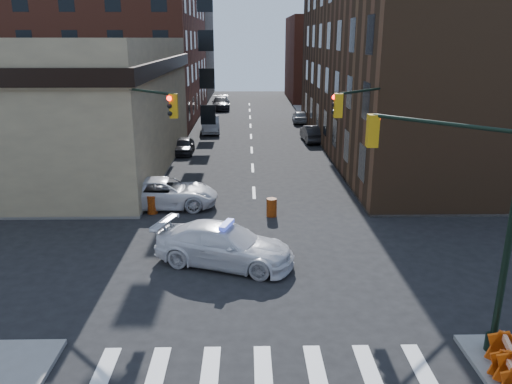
{
  "coord_description": "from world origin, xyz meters",
  "views": [
    {
      "loc": [
        -0.44,
        -18.9,
        9.01
      ],
      "look_at": [
        -0.01,
        3.05,
        2.2
      ],
      "focal_mm": 35.0,
      "sensor_mm": 36.0,
      "label": 1
    }
  ],
  "objects_px": {
    "parked_car_wnear": "(184,146)",
    "parked_car_wfar": "(210,124)",
    "barricade_se_a": "(508,374)",
    "barrel_bank": "(152,204)",
    "barricade_nw_a": "(80,202)",
    "pickup": "(164,193)",
    "parked_car_enear": "(312,133)",
    "pedestrian_b": "(99,197)",
    "barrel_road": "(272,207)",
    "police_car": "(225,245)",
    "pedestrian_a": "(132,197)"
  },
  "relations": [
    {
      "from": "parked_car_wnear",
      "to": "parked_car_wfar",
      "type": "xyz_separation_m",
      "value": [
        1.49,
        9.31,
        0.17
      ]
    },
    {
      "from": "parked_car_wnear",
      "to": "barricade_se_a",
      "type": "bearing_deg",
      "value": -68.22
    },
    {
      "from": "barrel_bank",
      "to": "barricade_nw_a",
      "type": "xyz_separation_m",
      "value": [
        -3.79,
        0.02,
        0.14
      ]
    },
    {
      "from": "pickup",
      "to": "parked_car_enear",
      "type": "distance_m",
      "value": 20.87
    },
    {
      "from": "pickup",
      "to": "barricade_nw_a",
      "type": "distance_m",
      "value": 4.43
    },
    {
      "from": "pedestrian_b",
      "to": "barricade_nw_a",
      "type": "distance_m",
      "value": 1.13
    },
    {
      "from": "parked_car_wfar",
      "to": "parked_car_enear",
      "type": "distance_m",
      "value": 10.58
    },
    {
      "from": "barrel_road",
      "to": "barricade_nw_a",
      "type": "distance_m",
      "value": 10.18
    },
    {
      "from": "pickup",
      "to": "pedestrian_b",
      "type": "xyz_separation_m",
      "value": [
        -3.24,
        -1.21,
        0.18
      ]
    },
    {
      "from": "police_car",
      "to": "pickup",
      "type": "height_order",
      "value": "police_car"
    },
    {
      "from": "police_car",
      "to": "pedestrian_a",
      "type": "xyz_separation_m",
      "value": [
        -5.15,
        6.21,
        0.09
      ]
    },
    {
      "from": "pedestrian_a",
      "to": "parked_car_wnear",
      "type": "bearing_deg",
      "value": 91.9
    },
    {
      "from": "pedestrian_a",
      "to": "pedestrian_b",
      "type": "relative_size",
      "value": 0.92
    },
    {
      "from": "pedestrian_b",
      "to": "barrel_bank",
      "type": "xyz_separation_m",
      "value": [
        2.73,
        0.15,
        -0.5
      ]
    },
    {
      "from": "parked_car_wnear",
      "to": "pickup",
      "type": "bearing_deg",
      "value": -88.49
    },
    {
      "from": "pedestrian_b",
      "to": "barricade_se_a",
      "type": "distance_m",
      "value": 20.4
    },
    {
      "from": "pickup",
      "to": "barrel_bank",
      "type": "bearing_deg",
      "value": 153.11
    },
    {
      "from": "pickup",
      "to": "barrel_road",
      "type": "bearing_deg",
      "value": -106.95
    },
    {
      "from": "barrel_bank",
      "to": "pedestrian_a",
      "type": "bearing_deg",
      "value": -173.19
    },
    {
      "from": "barrel_road",
      "to": "pedestrian_b",
      "type": "bearing_deg",
      "value": 177.32
    },
    {
      "from": "barrel_bank",
      "to": "barricade_nw_a",
      "type": "relative_size",
      "value": 0.76
    },
    {
      "from": "parked_car_wnear",
      "to": "barricade_nw_a",
      "type": "bearing_deg",
      "value": -105.42
    },
    {
      "from": "pickup",
      "to": "pedestrian_b",
      "type": "height_order",
      "value": "pedestrian_b"
    },
    {
      "from": "parked_car_enear",
      "to": "barricade_nw_a",
      "type": "xyz_separation_m",
      "value": [
        -14.79,
        -19.09,
        -0.1
      ]
    },
    {
      "from": "barrel_bank",
      "to": "pedestrian_b",
      "type": "bearing_deg",
      "value": -176.94
    },
    {
      "from": "police_car",
      "to": "pedestrian_b",
      "type": "relative_size",
      "value": 3.42
    },
    {
      "from": "police_car",
      "to": "barricade_nw_a",
      "type": "bearing_deg",
      "value": 70.07
    },
    {
      "from": "barricade_nw_a",
      "to": "parked_car_wfar",
      "type": "bearing_deg",
      "value": 69.94
    },
    {
      "from": "pickup",
      "to": "barricade_se_a",
      "type": "bearing_deg",
      "value": -144.86
    },
    {
      "from": "pedestrian_a",
      "to": "barrel_road",
      "type": "relative_size",
      "value": 1.62
    },
    {
      "from": "pedestrian_a",
      "to": "parked_car_wfar",
      "type": "bearing_deg",
      "value": 89.9
    },
    {
      "from": "parked_car_enear",
      "to": "parked_car_wnear",
      "type": "bearing_deg",
      "value": 19.53
    },
    {
      "from": "barricade_nw_a",
      "to": "pedestrian_b",
      "type": "bearing_deg",
      "value": -16.57
    },
    {
      "from": "pedestrian_a",
      "to": "barricade_nw_a",
      "type": "bearing_deg",
      "value": -177.08
    },
    {
      "from": "parked_car_enear",
      "to": "barricade_se_a",
      "type": "xyz_separation_m",
      "value": [
        0.9,
        -33.46,
        -0.19
      ]
    },
    {
      "from": "pedestrian_b",
      "to": "barricade_se_a",
      "type": "bearing_deg",
      "value": -42.26
    },
    {
      "from": "pickup",
      "to": "barrel_bank",
      "type": "height_order",
      "value": "pickup"
    },
    {
      "from": "police_car",
      "to": "pickup",
      "type": "relative_size",
      "value": 0.99
    },
    {
      "from": "police_car",
      "to": "barrel_road",
      "type": "height_order",
      "value": "police_car"
    },
    {
      "from": "pedestrian_b",
      "to": "barricade_nw_a",
      "type": "xyz_separation_m",
      "value": [
        -1.06,
        0.17,
        -0.36
      ]
    },
    {
      "from": "parked_car_enear",
      "to": "barricade_se_a",
      "type": "relative_size",
      "value": 4.21
    },
    {
      "from": "barrel_road",
      "to": "barrel_bank",
      "type": "bearing_deg",
      "value": 174.86
    },
    {
      "from": "police_car",
      "to": "barricade_nw_a",
      "type": "distance_m",
      "value": 10.16
    },
    {
      "from": "parked_car_enear",
      "to": "pedestrian_b",
      "type": "height_order",
      "value": "pedestrian_b"
    },
    {
      "from": "barrel_bank",
      "to": "barricade_se_a",
      "type": "relative_size",
      "value": 0.94
    },
    {
      "from": "pickup",
      "to": "parked_car_wnear",
      "type": "relative_size",
      "value": 1.54
    },
    {
      "from": "police_car",
      "to": "pedestrian_a",
      "type": "bearing_deg",
      "value": 58.46
    },
    {
      "from": "parked_car_wnear",
      "to": "barricade_nw_a",
      "type": "distance_m",
      "value": 14.9
    },
    {
      "from": "barricade_se_a",
      "to": "barricade_nw_a",
      "type": "height_order",
      "value": "barricade_nw_a"
    },
    {
      "from": "pedestrian_a",
      "to": "barricade_se_a",
      "type": "height_order",
      "value": "pedestrian_a"
    }
  ]
}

